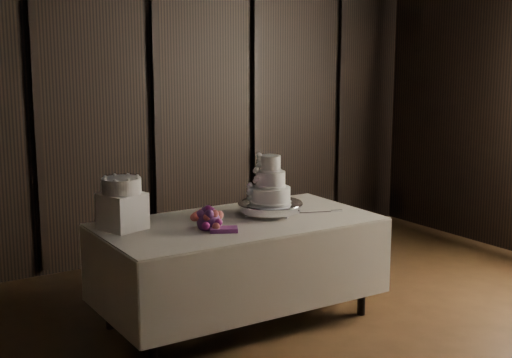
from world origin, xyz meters
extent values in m
cube|color=black|center=(0.00, 3.52, 1.50)|extent=(6.04, 0.04, 3.04)
cube|color=beige|center=(-0.21, 1.66, 0.76)|extent=(1.99, 1.05, 0.01)
cube|color=white|center=(-0.21, 1.66, 0.35)|extent=(1.83, 0.93, 0.71)
cylinder|color=silver|center=(0.08, 1.70, 0.81)|extent=(0.57, 0.57, 0.09)
cylinder|color=white|center=(0.08, 1.70, 0.91)|extent=(0.30, 0.30, 0.12)
cylinder|color=white|center=(0.08, 1.70, 1.03)|extent=(0.22, 0.22, 0.12)
cylinder|color=white|center=(0.08, 1.70, 1.15)|extent=(0.15, 0.15, 0.12)
cube|color=white|center=(-1.00, 1.89, 0.89)|extent=(0.33, 0.33, 0.25)
cylinder|color=white|center=(-1.00, 1.89, 1.06)|extent=(0.27, 0.27, 0.11)
cube|color=silver|center=(0.38, 1.56, 0.77)|extent=(0.35, 0.15, 0.01)
camera|label=1|loc=(-2.79, -2.58, 2.00)|focal=50.00mm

